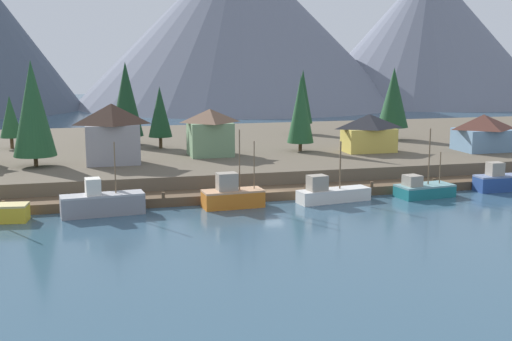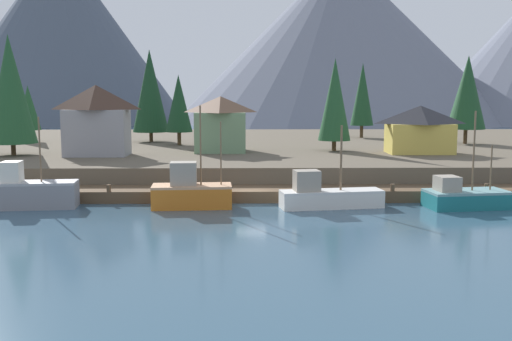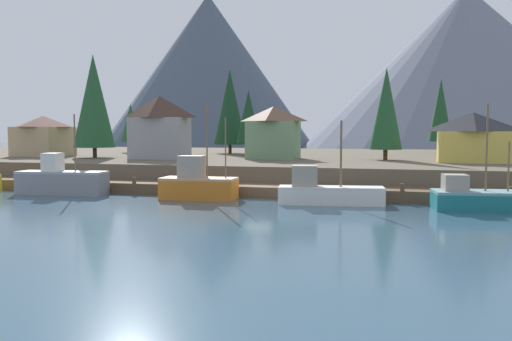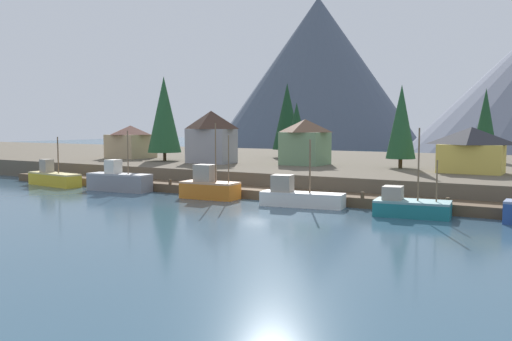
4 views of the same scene
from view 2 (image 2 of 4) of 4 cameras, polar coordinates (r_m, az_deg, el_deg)
name	(u,v)px [view 2 (image 2 of 4)]	position (r m, az deg, el deg)	size (l,w,h in m)	color
ground_plane	(250,176)	(70.41, -0.59, -0.54)	(400.00, 400.00, 1.00)	#335166
dock	(251,194)	(52.46, -0.48, -2.21)	(80.00, 4.00, 1.60)	brown
shoreline_bank	(249,151)	(82.12, -0.64, 1.84)	(400.00, 56.00, 2.50)	brown
mountain_west_peak	(61,33)	(202.22, -18.03, 12.38)	(77.80, 77.80, 55.52)	#475160
mountain_central_peak	(340,38)	(198.36, 8.03, 12.34)	(106.53, 106.53, 52.60)	slate
fishing_boat_grey	(24,193)	(51.89, -21.25, -2.00)	(8.45, 3.21, 7.38)	gray
fishing_boat_orange	(191,192)	(48.93, -6.24, -2.07)	(6.56, 3.06, 8.28)	#CC6B1E
fishing_boat_white	(327,196)	(48.98, 6.81, -2.39)	(8.56, 3.46, 6.67)	silver
fishing_boat_teal	(464,197)	(51.45, 19.22, -2.40)	(6.83, 3.92, 7.84)	#196B70
house_grey	(97,120)	(66.73, -14.93, 4.70)	(6.90, 4.26, 7.59)	gray
house_yellow	(420,129)	(69.43, 15.33, 3.83)	(7.40, 4.33, 5.33)	gold
house_green	(221,124)	(68.89, -3.38, 4.48)	(5.98, 5.55, 6.35)	#6B8E66
conifer_near_left	(179,103)	(77.97, -7.37, 6.35)	(3.47, 3.47, 9.05)	#4C3823
conifer_near_right	(467,92)	(83.94, 19.47, 7.03)	(4.98, 4.98, 11.59)	#4C3823
conifer_mid_left	(335,99)	(70.39, 7.51, 6.72)	(3.78, 3.78, 10.72)	#4C3823
conifer_mid_right	(29,108)	(87.95, -20.84, 5.59)	(3.15, 3.15, 7.73)	#4C3823
conifer_back_left	(362,94)	(91.34, 10.09, 7.14)	(3.45, 3.45, 11.11)	#4C3823
conifer_back_right	(10,89)	(70.02, -22.35, 7.17)	(5.18, 5.18, 12.97)	#4C3823
conifer_centre	(150,91)	(83.75, -10.05, 7.48)	(4.93, 4.93, 12.59)	#4C3823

